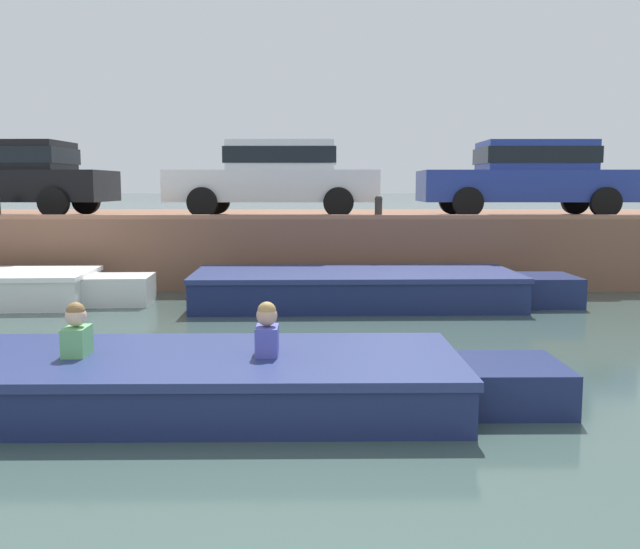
% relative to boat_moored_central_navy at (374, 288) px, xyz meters
% --- Properties ---
extents(ground_plane, '(400.00, 400.00, 0.00)m').
position_rel_boat_moored_central_navy_xyz_m(ground_plane, '(-0.85, -4.36, -0.29)').
color(ground_plane, '#384C47').
extents(far_quay_wall, '(60.00, 6.00, 1.38)m').
position_rel_boat_moored_central_navy_xyz_m(far_quay_wall, '(-0.85, 4.49, 0.40)').
color(far_quay_wall, brown).
rests_on(far_quay_wall, ground).
extents(far_wall_coping, '(60.00, 0.24, 0.08)m').
position_rel_boat_moored_central_navy_xyz_m(far_wall_coping, '(-0.85, 1.61, 1.13)').
color(far_wall_coping, '#9F6C52').
rests_on(far_wall_coping, far_quay_wall).
extents(boat_moored_central_navy, '(6.46, 2.30, 0.57)m').
position_rel_boat_moored_central_navy_xyz_m(boat_moored_central_navy, '(0.00, 0.00, 0.00)').
color(boat_moored_central_navy, navy).
rests_on(boat_moored_central_navy, ground).
extents(motorboat_passing, '(6.04, 1.97, 0.96)m').
position_rel_boat_moored_central_navy_xyz_m(motorboat_passing, '(-1.84, -5.59, -0.04)').
color(motorboat_passing, navy).
rests_on(motorboat_passing, ground).
extents(car_leftmost_black, '(4.25, 2.06, 1.54)m').
position_rel_boat_moored_central_navy_xyz_m(car_leftmost_black, '(-7.30, 3.08, 1.94)').
color(car_leftmost_black, black).
rests_on(car_leftmost_black, far_quay_wall).
extents(car_left_inner_white, '(4.37, 1.97, 1.54)m').
position_rel_boat_moored_central_navy_xyz_m(car_left_inner_white, '(-1.76, 3.09, 1.94)').
color(car_left_inner_white, white).
rests_on(car_left_inner_white, far_quay_wall).
extents(car_centre_blue, '(4.38, 1.96, 1.54)m').
position_rel_boat_moored_central_navy_xyz_m(car_centre_blue, '(3.49, 3.09, 1.94)').
color(car_centre_blue, '#233893').
rests_on(car_centre_blue, far_quay_wall).
extents(mooring_bollard_west, '(0.15, 0.15, 0.45)m').
position_rel_boat_moored_central_navy_xyz_m(mooring_bollard_west, '(-7.03, 1.74, 1.33)').
color(mooring_bollard_west, '#2D2B28').
rests_on(mooring_bollard_west, far_quay_wall).
extents(mooring_bollard_mid, '(0.15, 0.15, 0.45)m').
position_rel_boat_moored_central_navy_xyz_m(mooring_bollard_mid, '(0.26, 1.74, 1.33)').
color(mooring_bollard_mid, '#2D2B28').
rests_on(mooring_bollard_mid, far_quay_wall).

